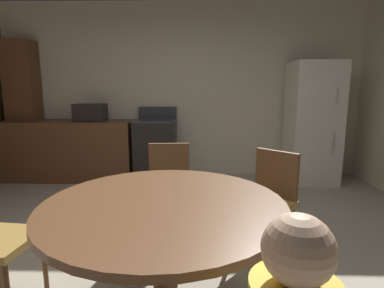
{
  "coord_description": "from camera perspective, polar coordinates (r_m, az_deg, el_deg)",
  "views": [
    {
      "loc": [
        0.3,
        -2.1,
        1.37
      ],
      "look_at": [
        0.23,
        0.63,
        0.87
      ],
      "focal_mm": 28.28,
      "sensor_mm": 36.0,
      "label": 1
    }
  ],
  "objects": [
    {
      "name": "ground_plane",
      "position": [
        2.53,
        -6.09,
        -22.59
      ],
      "size": [
        14.0,
        14.0,
        0.0
      ],
      "primitive_type": "plane",
      "color": "#A89E89"
    },
    {
      "name": "wall_back",
      "position": [
        4.92,
        -2.1,
        10.01
      ],
      "size": [
        5.92,
        0.12,
        2.7
      ],
      "primitive_type": "cube",
      "color": "beige",
      "rests_on": "ground"
    },
    {
      "name": "kitchen_counter",
      "position": [
        5.02,
        -21.96,
        -1.06
      ],
      "size": [
        1.95,
        0.6,
        0.9
      ],
      "primitive_type": "cube",
      "color": "brown",
      "rests_on": "ground"
    },
    {
      "name": "pantry_column",
      "position": [
        5.45,
        -28.96,
        5.61
      ],
      "size": [
        0.44,
        0.36,
        2.1
      ],
      "primitive_type": "cube",
      "color": "brown",
      "rests_on": "ground"
    },
    {
      "name": "oven_range",
      "position": [
        4.66,
        -6.83,
        -1.0
      ],
      "size": [
        0.6,
        0.6,
        1.1
      ],
      "color": "black",
      "rests_on": "ground"
    },
    {
      "name": "refrigerator",
      "position": [
        4.79,
        21.71,
        3.66
      ],
      "size": [
        0.68,
        0.68,
        1.76
      ],
      "color": "silver",
      "rests_on": "ground"
    },
    {
      "name": "microwave",
      "position": [
        4.82,
        -18.61,
        5.68
      ],
      "size": [
        0.44,
        0.32,
        0.26
      ],
      "primitive_type": "cube",
      "color": "black",
      "rests_on": "kitchen_counter"
    },
    {
      "name": "dining_table",
      "position": [
        1.75,
        -5.21,
        -15.32
      ],
      "size": [
        1.34,
        1.34,
        0.76
      ],
      "color": "brown",
      "rests_on": "ground"
    },
    {
      "name": "chair_north",
      "position": [
        2.83,
        -4.34,
        -7.65
      ],
      "size": [
        0.43,
        0.43,
        0.87
      ],
      "rotation": [
        0.0,
        0.0,
        4.79
      ],
      "color": "brown",
      "rests_on": "ground"
    },
    {
      "name": "chair_northeast",
      "position": [
        2.59,
        14.19,
        -9.61
      ],
      "size": [
        0.57,
        0.57,
        0.87
      ],
      "rotation": [
        0.0,
        0.0,
        3.96
      ],
      "color": "brown",
      "rests_on": "ground"
    }
  ]
}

